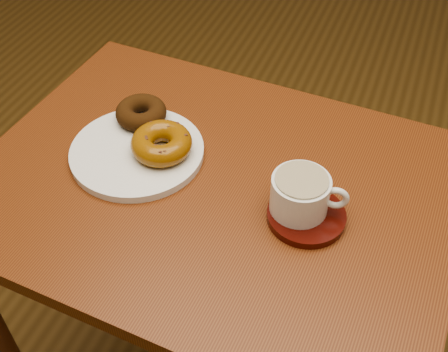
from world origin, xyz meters
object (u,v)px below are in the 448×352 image
(saucer, at_px, (306,216))
(coffee_cup, at_px, (301,194))
(cafe_table, at_px, (215,227))
(donut_plate, at_px, (137,152))

(saucer, height_order, coffee_cup, coffee_cup)
(cafe_table, height_order, coffee_cup, coffee_cup)
(donut_plate, distance_m, saucer, 0.34)
(saucer, bearing_deg, coffee_cup, 155.59)
(cafe_table, bearing_deg, saucer, -5.05)
(cafe_table, height_order, saucer, saucer)
(cafe_table, distance_m, coffee_cup, 0.24)
(donut_plate, distance_m, coffee_cup, 0.33)
(donut_plate, bearing_deg, coffee_cup, -5.68)
(saucer, distance_m, coffee_cup, 0.04)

